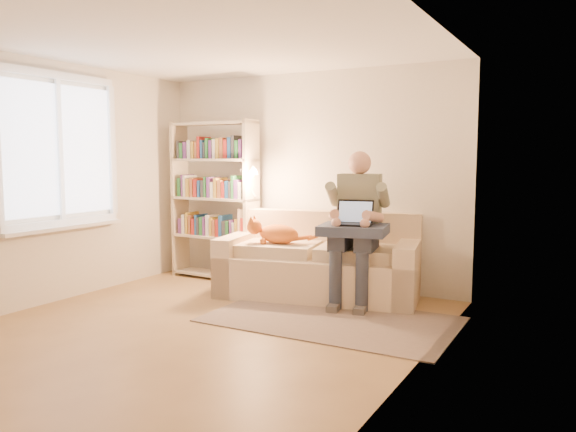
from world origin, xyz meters
The scene contains 13 objects.
floor centered at (0.00, 0.00, 0.00)m, with size 4.50×4.50×0.00m, color olive.
ceiling centered at (0.00, 0.00, 2.60)m, with size 4.00×4.50×0.02m, color white.
wall_left centered at (-2.00, 0.00, 1.30)m, with size 0.02×4.50×2.60m, color silver.
wall_right centered at (2.00, 0.00, 1.30)m, with size 0.02×4.50×2.60m, color silver.
wall_back centered at (0.00, 2.25, 1.30)m, with size 4.00×0.02×2.60m, color silver.
window centered at (-1.95, 0.20, 1.38)m, with size 0.12×1.52×1.69m.
sofa centered at (0.41, 1.75, 0.34)m, with size 2.36×1.40×0.94m.
person centered at (0.88, 1.67, 0.92)m, with size 0.58×0.80×1.64m.
cat centered at (-0.09, 1.50, 0.71)m, with size 0.71×0.35×0.27m.
blanket centered at (0.98, 1.52, 0.81)m, with size 0.69×0.57×0.10m, color #2C364E.
laptop centered at (0.98, 1.53, 0.93)m, with size 0.44×0.39×0.33m.
bookshelf centered at (-1.17, 1.90, 1.12)m, with size 1.34×0.41×2.03m.
rug centered at (0.94, 0.91, 0.01)m, with size 2.35×1.39×0.01m, color #816D5D.
Camera 1 is at (3.14, -3.93, 1.57)m, focal length 35.00 mm.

